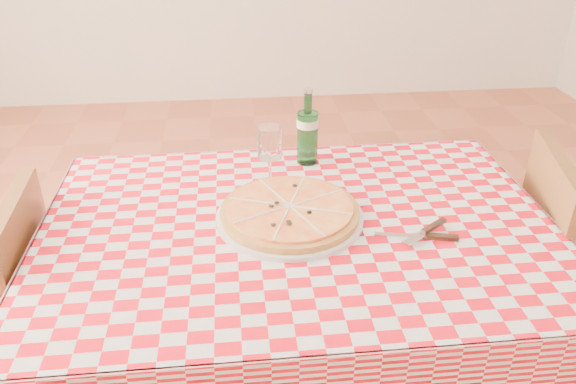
{
  "coord_description": "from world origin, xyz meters",
  "views": [
    {
      "loc": [
        -0.15,
        -1.19,
        1.53
      ],
      "look_at": [
        -0.02,
        0.06,
        0.82
      ],
      "focal_mm": 35.0,
      "sensor_mm": 36.0,
      "label": 1
    }
  ],
  "objects_px": {
    "chair_far": "(5,321)",
    "water_bottle": "(308,127)",
    "chair_near": "(566,275)",
    "wine_glass": "(270,156)",
    "pizza_plate": "(290,211)",
    "dining_table": "(298,255)"
  },
  "relations": [
    {
      "from": "water_bottle",
      "to": "wine_glass",
      "type": "height_order",
      "value": "water_bottle"
    },
    {
      "from": "wine_glass",
      "to": "dining_table",
      "type": "bearing_deg",
      "value": -76.2
    },
    {
      "from": "chair_near",
      "to": "wine_glass",
      "type": "xyz_separation_m",
      "value": [
        -0.85,
        0.19,
        0.34
      ]
    },
    {
      "from": "chair_far",
      "to": "water_bottle",
      "type": "xyz_separation_m",
      "value": [
        0.86,
        0.32,
        0.39
      ]
    },
    {
      "from": "water_bottle",
      "to": "wine_glass",
      "type": "distance_m",
      "value": 0.18
    },
    {
      "from": "dining_table",
      "to": "wine_glass",
      "type": "xyz_separation_m",
      "value": [
        -0.05,
        0.22,
        0.19
      ]
    },
    {
      "from": "dining_table",
      "to": "pizza_plate",
      "type": "relative_size",
      "value": 3.18
    },
    {
      "from": "chair_near",
      "to": "wine_glass",
      "type": "relative_size",
      "value": 5.05
    },
    {
      "from": "chair_near",
      "to": "water_bottle",
      "type": "relative_size",
      "value": 3.74
    },
    {
      "from": "chair_near",
      "to": "water_bottle",
      "type": "bearing_deg",
      "value": 170.6
    },
    {
      "from": "pizza_plate",
      "to": "water_bottle",
      "type": "xyz_separation_m",
      "value": [
        0.09,
        0.32,
        0.09
      ]
    },
    {
      "from": "water_bottle",
      "to": "chair_far",
      "type": "bearing_deg",
      "value": -159.52
    },
    {
      "from": "pizza_plate",
      "to": "water_bottle",
      "type": "relative_size",
      "value": 1.61
    },
    {
      "from": "chair_near",
      "to": "pizza_plate",
      "type": "height_order",
      "value": "chair_near"
    },
    {
      "from": "pizza_plate",
      "to": "wine_glass",
      "type": "height_order",
      "value": "wine_glass"
    },
    {
      "from": "chair_near",
      "to": "pizza_plate",
      "type": "distance_m",
      "value": 0.87
    },
    {
      "from": "chair_far",
      "to": "pizza_plate",
      "type": "bearing_deg",
      "value": 176.92
    },
    {
      "from": "chair_far",
      "to": "wine_glass",
      "type": "relative_size",
      "value": 4.84
    },
    {
      "from": "dining_table",
      "to": "wine_glass",
      "type": "bearing_deg",
      "value": 103.8
    },
    {
      "from": "chair_far",
      "to": "chair_near",
      "type": "bearing_deg",
      "value": 177.19
    },
    {
      "from": "wine_glass",
      "to": "chair_near",
      "type": "bearing_deg",
      "value": -12.38
    },
    {
      "from": "chair_far",
      "to": "water_bottle",
      "type": "relative_size",
      "value": 3.59
    }
  ]
}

